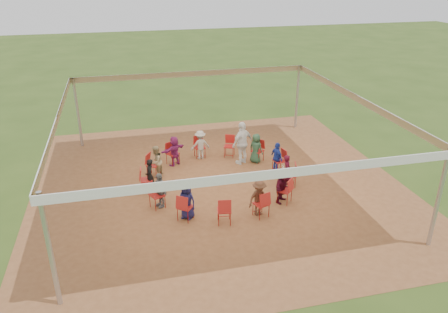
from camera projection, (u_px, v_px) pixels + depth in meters
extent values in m
plane|color=#314917|center=(219.00, 185.00, 15.83)|extent=(80.00, 80.00, 0.00)
plane|color=brown|center=(219.00, 184.00, 15.83)|extent=(13.00, 13.00, 0.00)
cylinder|color=#B2B2B7|center=(50.00, 251.00, 9.71)|extent=(0.12, 0.12, 3.00)
cylinder|color=#B2B2B7|center=(78.00, 113.00, 18.58)|extent=(0.12, 0.12, 3.00)
cylinder|color=#B2B2B7|center=(439.00, 199.00, 11.86)|extent=(0.12, 0.12, 3.00)
cylinder|color=#B2B2B7|center=(297.00, 97.00, 20.74)|extent=(0.12, 0.12, 3.00)
plane|color=white|center=(218.00, 105.00, 14.61)|extent=(10.30, 10.30, 0.00)
cube|color=white|center=(268.00, 175.00, 10.09)|extent=(10.30, 0.03, 0.24)
cube|color=white|center=(192.00, 74.00, 19.23)|extent=(10.30, 0.03, 0.24)
cube|color=white|center=(57.00, 121.00, 13.55)|extent=(0.03, 10.30, 0.24)
cube|color=white|center=(357.00, 98.00, 15.77)|extent=(0.03, 10.30, 0.24)
imported|color=#460B1B|center=(287.00, 171.00, 15.49)|extent=(0.40, 0.50, 1.20)
imported|color=#1E359C|center=(277.00, 158.00, 16.53)|extent=(0.50, 0.76, 1.20)
imported|color=#2C5338|center=(256.00, 148.00, 17.36)|extent=(0.63, 0.66, 1.20)
imported|color=#B2AB9D|center=(200.00, 145.00, 17.70)|extent=(0.81, 0.45, 1.20)
imported|color=#92266C|center=(174.00, 151.00, 17.13)|extent=(1.17, 0.95, 1.20)
imported|color=tan|center=(156.00, 161.00, 16.21)|extent=(0.58, 0.68, 1.20)
imported|color=black|center=(150.00, 175.00, 15.14)|extent=(0.31, 0.45, 1.20)
imported|color=slate|center=(160.00, 190.00, 14.18)|extent=(0.63, 0.79, 1.20)
imported|color=#1B1A45|center=(187.00, 201.00, 13.54)|extent=(0.67, 0.62, 1.20)
imported|color=#52301F|center=(259.00, 198.00, 13.70)|extent=(0.86, 0.61, 1.20)
imported|color=#460B1B|center=(282.00, 185.00, 14.47)|extent=(1.07, 1.10, 1.20)
imported|color=white|center=(242.00, 143.00, 17.15)|extent=(1.15, 0.95, 1.75)
torus|color=black|center=(219.00, 183.00, 15.90)|extent=(0.33, 0.33, 0.03)
torus|color=black|center=(221.00, 183.00, 15.87)|extent=(0.26, 0.26, 0.03)
cube|color=#B7B7BC|center=(281.00, 173.00, 15.54)|extent=(0.32, 0.39, 0.02)
cube|color=#B7B7BC|center=(284.00, 170.00, 15.48)|extent=(0.16, 0.34, 0.22)
cube|color=#CCE0FF|center=(284.00, 170.00, 15.48)|extent=(0.13, 0.30, 0.18)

